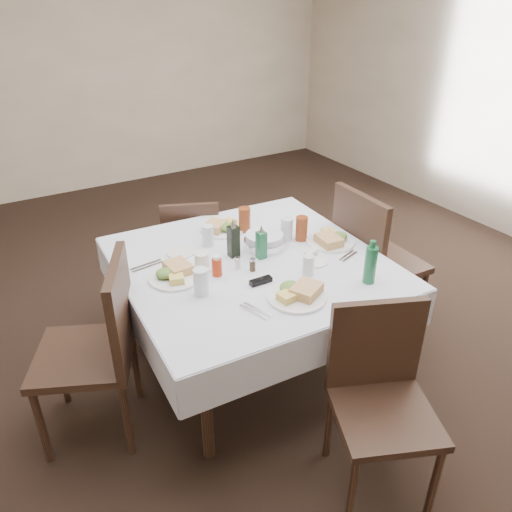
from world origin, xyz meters
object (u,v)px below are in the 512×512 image
Objects in this scene: water_w at (201,282)px; ketchup_bottle at (217,266)px; water_e at (287,229)px; oil_cruet_dark at (233,240)px; coffee_mug at (202,261)px; oil_cruet_green at (261,244)px; dining_table at (251,272)px; bread_basket at (264,241)px; chair_north at (192,245)px; water_s at (308,265)px; chair_south at (380,388)px; water_n at (208,236)px; green_bottle at (370,264)px; chair_east at (370,255)px.

water_w reaches higher than ketchup_bottle.
oil_cruet_dark is at bearing -175.94° from water_e.
oil_cruet_green is at bearing -10.77° from coffee_mug.
dining_table is 6.02× the size of bread_basket.
chair_north is 0.89m from coffee_mug.
dining_table is 0.45m from water_w.
water_e is 0.61m from coffee_mug.
oil_cruet_dark is (0.33, 0.27, 0.03)m from water_w.
dining_table is at bearing 123.45° from water_s.
chair_south is 1.12m from bread_basket.
chair_north reaches higher than dining_table.
oil_cruet_dark is (-0.25, 0.39, 0.05)m from water_s.
water_n is 1.01× the size of coffee_mug.
water_w is at bearing 122.05° from chair_south.
green_bottle reaches higher than oil_cruet_dark.
water_s is at bearing -68.04° from oil_cruet_green.
water_n is 0.35m from oil_cruet_green.
oil_cruet_green reaches higher than water_e.
oil_cruet_dark is (-0.39, -0.03, 0.03)m from water_e.
oil_cruet_green is 1.62× the size of coffee_mug.
water_e is (0.33, 0.13, 0.14)m from dining_table.
chair_east is (0.87, -0.07, -0.10)m from dining_table.
water_n is at bearing 146.55° from bread_basket.
chair_east reaches higher than water_s.
oil_cruet_dark is 1.86× the size of coffee_mug.
water_s is at bearing 135.79° from green_bottle.
coffee_mug is at bearing 63.98° from water_w.
water_n is at bearing 123.78° from green_bottle.
bread_basket is 0.44m from coffee_mug.
chair_south is 1.03m from oil_cruet_green.
coffee_mug is (-0.60, -0.06, -0.03)m from water_e.
water_n is at bearing 71.60° from ketchup_bottle.
water_s reaches higher than coffee_mug.
water_e is at bearing 21.65° from dining_table.
water_w is at bearing -116.02° from coffee_mug.
chair_south is 0.90× the size of chair_east.
chair_north is 1.48m from green_bottle.
water_n is at bearing 60.38° from water_w.
water_w is (-1.25, -0.10, 0.24)m from chair_east.
green_bottle reaches higher than coffee_mug.
green_bottle is (0.42, -0.51, 0.18)m from dining_table.
oil_cruet_green is (-0.26, -0.13, 0.02)m from water_e.
chair_east reaches higher than chair_north.
oil_cruet_dark is (-0.05, 0.10, 0.18)m from dining_table.
bread_basket is at bearing 94.22° from water_s.
chair_north is at bearing 107.27° from green_bottle.
water_w is at bearing -140.35° from ketchup_bottle.
chair_south is 3.90× the size of oil_cruet_dark.
ketchup_bottle is (-0.57, -0.17, -0.01)m from water_e.
chair_east is at bearing 17.92° from water_s.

